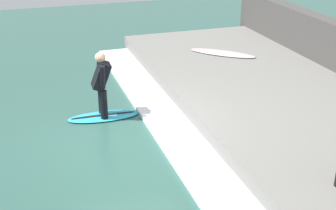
% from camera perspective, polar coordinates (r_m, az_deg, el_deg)
% --- Properties ---
extents(ground_plane, '(28.00, 28.00, 0.00)m').
position_cam_1_polar(ground_plane, '(9.69, -4.57, -4.40)').
color(ground_plane, '#2D564C').
extents(concrete_ledge, '(4.40, 12.86, 0.43)m').
position_cam_1_polar(concrete_ledge, '(10.92, 14.10, -0.49)').
color(concrete_ledge, slate).
rests_on(concrete_ledge, ground_plane).
extents(wave_foam_crest, '(0.92, 12.22, 0.10)m').
position_cam_1_polar(wave_foam_crest, '(9.91, 0.78, -3.33)').
color(wave_foam_crest, silver).
rests_on(wave_foam_crest, ground_plane).
extents(surfboard_riding, '(1.65, 0.64, 0.07)m').
position_cam_1_polar(surfboard_riding, '(10.77, -7.85, -1.36)').
color(surfboard_riding, '#2DADD1').
rests_on(surfboard_riding, ground_plane).
extents(surfer_riding, '(0.46, 0.66, 1.49)m').
position_cam_1_polar(surfer_riding, '(10.44, -8.11, 2.90)').
color(surfer_riding, black).
rests_on(surfer_riding, surfboard_riding).
extents(surfboard_spare, '(1.81, 1.72, 0.06)m').
position_cam_1_polar(surfboard_spare, '(13.83, 6.67, 6.30)').
color(surfboard_spare, beige).
rests_on(surfboard_spare, concrete_ledge).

